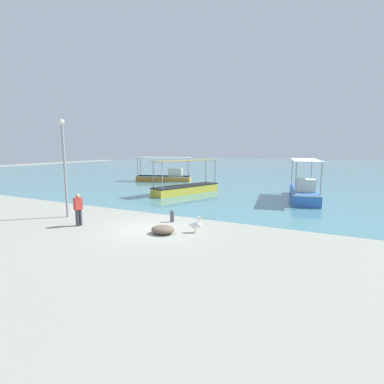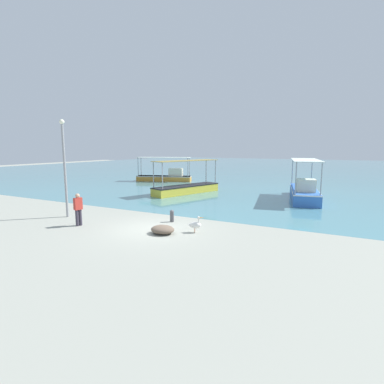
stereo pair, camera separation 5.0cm
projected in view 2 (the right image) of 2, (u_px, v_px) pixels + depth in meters
name	position (u px, v px, depth m)	size (l,w,h in m)	color
ground	(153.00, 229.00, 14.95)	(120.00, 120.00, 0.00)	#96988C
harbor_water	(296.00, 168.00, 57.19)	(110.00, 90.00, 0.00)	teal
fishing_boat_near_right	(304.00, 191.00, 23.08)	(3.17, 7.24, 3.09)	#376BC2
fishing_boat_outer	(186.00, 187.00, 26.29)	(3.73, 6.75, 2.90)	gold
fishing_boat_far_left	(166.00, 176.00, 35.78)	(6.64, 3.52, 2.84)	gold
pelican	(195.00, 225.00, 14.27)	(0.79, 0.44, 0.80)	#E0997A
lamp_post	(64.00, 163.00, 17.08)	(0.28, 0.28, 5.59)	gray
mooring_bollard	(172.00, 215.00, 16.32)	(0.23, 0.23, 0.67)	#47474C
fisherman_standing	(78.00, 209.00, 15.43)	(0.31, 0.44, 1.69)	#36313E
net_pile	(163.00, 229.00, 14.12)	(1.15, 0.97, 0.39)	brown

